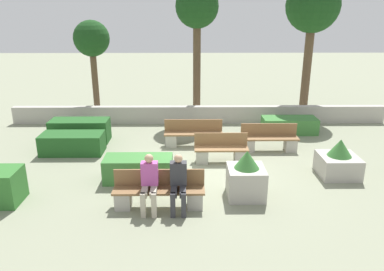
# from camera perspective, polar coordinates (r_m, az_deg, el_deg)

# --- Properties ---
(ground_plane) EXTENTS (60.00, 60.00, 0.00)m
(ground_plane) POSITION_cam_1_polar(r_m,az_deg,el_deg) (10.77, 1.85, -5.39)
(ground_plane) COLOR gray
(perimeter_wall) EXTENTS (14.94, 0.30, 0.69)m
(perimeter_wall) POSITION_cam_1_polar(r_m,az_deg,el_deg) (15.14, 1.11, 3.21)
(perimeter_wall) COLOR #ADA89E
(perimeter_wall) RESTS_ON ground_plane
(bench_front) EXTENTS (2.12, 0.49, 0.86)m
(bench_front) POSITION_cam_1_polar(r_m,az_deg,el_deg) (8.83, -5.05, -8.73)
(bench_front) COLOR brown
(bench_front) RESTS_ON ground_plane
(bench_left_side) EXTENTS (1.96, 0.49, 0.86)m
(bench_left_side) POSITION_cam_1_polar(r_m,az_deg,el_deg) (12.61, 0.22, -0.06)
(bench_left_side) COLOR brown
(bench_left_side) RESTS_ON ground_plane
(bench_right_side) EXTENTS (1.83, 0.48, 0.86)m
(bench_right_side) POSITION_cam_1_polar(r_m,az_deg,el_deg) (12.43, 11.71, -0.78)
(bench_right_side) COLOR brown
(bench_right_side) RESTS_ON ground_plane
(bench_back) EXTENTS (1.61, 0.48, 0.86)m
(bench_back) POSITION_cam_1_polar(r_m,az_deg,el_deg) (11.29, 4.46, -2.50)
(bench_back) COLOR brown
(bench_back) RESTS_ON ground_plane
(person_seated_man) EXTENTS (0.38, 0.64, 1.33)m
(person_seated_man) POSITION_cam_1_polar(r_m,az_deg,el_deg) (8.54, -6.54, -6.85)
(person_seated_man) COLOR #B2A893
(person_seated_man) RESTS_ON ground_plane
(person_seated_woman) EXTENTS (0.38, 0.64, 1.32)m
(person_seated_woman) POSITION_cam_1_polar(r_m,az_deg,el_deg) (8.50, -2.09, -6.90)
(person_seated_woman) COLOR #333338
(person_seated_woman) RESTS_ON ground_plane
(hedge_block_near_left) EXTENTS (1.98, 0.84, 0.58)m
(hedge_block_near_left) POSITION_cam_1_polar(r_m,az_deg,el_deg) (14.38, 14.60, 1.52)
(hedge_block_near_left) COLOR #3D7A38
(hedge_block_near_left) RESTS_ON ground_plane
(hedge_block_near_right) EXTENTS (1.99, 0.82, 0.78)m
(hedge_block_near_right) POSITION_cam_1_polar(r_m,az_deg,el_deg) (13.55, -16.68, 0.73)
(hedge_block_near_right) COLOR #235623
(hedge_block_near_right) RESTS_ON ground_plane
(hedge_block_mid_right) EXTENTS (1.82, 0.78, 0.66)m
(hedge_block_mid_right) POSITION_cam_1_polar(r_m,az_deg,el_deg) (10.17, -8.16, -5.05)
(hedge_block_mid_right) COLOR #3D7A38
(hedge_block_mid_right) RESTS_ON ground_plane
(hedge_block_far_left) EXTENTS (1.95, 0.88, 0.65)m
(hedge_block_far_left) POSITION_cam_1_polar(r_m,az_deg,el_deg) (12.55, -17.74, -1.14)
(hedge_block_far_left) COLOR #235623
(hedge_block_far_left) RESTS_ON ground_plane
(planter_corner_left) EXTENTS (1.03, 1.03, 1.06)m
(planter_corner_left) POSITION_cam_1_polar(r_m,az_deg,el_deg) (11.09, 21.41, -3.66)
(planter_corner_left) COLOR #ADA89E
(planter_corner_left) RESTS_ON ground_plane
(planter_corner_right) EXTENTS (0.90, 0.90, 1.20)m
(planter_corner_right) POSITION_cam_1_polar(r_m,az_deg,el_deg) (9.27, 8.24, -6.34)
(planter_corner_right) COLOR #ADA89E
(planter_corner_right) RESTS_ON ground_plane
(tree_leftmost) EXTENTS (1.42, 1.42, 4.00)m
(tree_leftmost) POSITION_cam_1_polar(r_m,az_deg,el_deg) (15.76, -15.03, 13.70)
(tree_leftmost) COLOR brown
(tree_leftmost) RESTS_ON ground_plane
(tree_center_left) EXTENTS (1.71, 1.71, 5.35)m
(tree_center_left) POSITION_cam_1_polar(r_m,az_deg,el_deg) (15.48, 0.77, 18.44)
(tree_center_left) COLOR brown
(tree_center_left) RESTS_ON ground_plane
(tree_center_right) EXTENTS (2.20, 2.20, 5.63)m
(tree_center_right) POSITION_cam_1_polar(r_m,az_deg,el_deg) (16.76, 17.92, 17.96)
(tree_center_right) COLOR brown
(tree_center_right) RESTS_ON ground_plane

